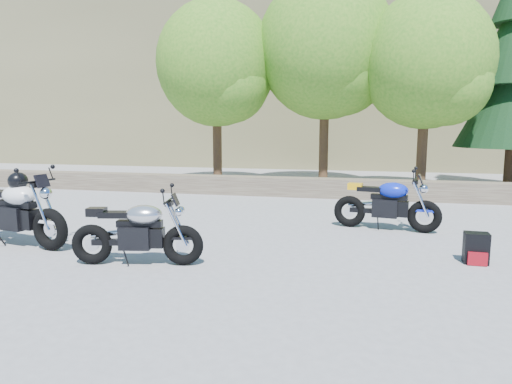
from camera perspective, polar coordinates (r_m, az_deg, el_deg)
ground at (r=7.12m, az=-3.42°, el=-7.06°), size 90.00×90.00×0.00m
stone_wall at (r=12.35m, az=3.84°, el=0.66°), size 22.00×0.55×0.50m
hillside at (r=35.05m, az=15.34°, el=17.21°), size 80.00×30.00×15.00m
tree_decid_left at (r=14.50m, az=-4.64°, el=15.19°), size 3.67×3.67×5.62m
tree_decid_mid at (r=14.32m, az=9.12°, el=16.84°), size 4.08×4.08×6.24m
tree_decid_right at (r=13.73m, az=21.00°, el=14.50°), size 3.54×3.54×5.41m
silver_bike at (r=6.41m, az=-14.55°, el=-4.98°), size 1.80×0.61×0.91m
white_bike at (r=8.12m, az=-27.99°, el=-1.95°), size 2.12×0.70×1.18m
blue_bike at (r=8.60m, az=16.06°, el=-1.52°), size 1.91×0.61×0.96m
backpack at (r=7.01m, az=25.82°, el=-6.39°), size 0.33×0.28×0.43m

